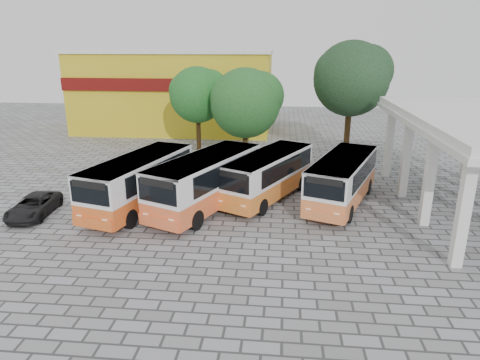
# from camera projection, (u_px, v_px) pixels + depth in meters

# --- Properties ---
(ground) EXTENTS (90.00, 90.00, 0.00)m
(ground) POSITION_uv_depth(u_px,v_px,m) (270.00, 233.00, 21.15)
(ground) COLOR slate
(ground) RESTS_ON ground
(terminal_shelter) EXTENTS (6.80, 15.80, 5.40)m
(terminal_shelter) POSITION_uv_depth(u_px,v_px,m) (475.00, 124.00, 22.44)
(terminal_shelter) COLOR silver
(terminal_shelter) RESTS_ON ground
(shophouse_block) EXTENTS (20.40, 10.40, 8.30)m
(shophouse_block) POSITION_uv_depth(u_px,v_px,m) (176.00, 91.00, 45.56)
(shophouse_block) COLOR gold
(shophouse_block) RESTS_ON ground
(bus_far_left) EXTENTS (4.52, 8.59, 2.93)m
(bus_far_left) POSITION_uv_depth(u_px,v_px,m) (139.00, 179.00, 23.85)
(bus_far_left) COLOR #D9571C
(bus_far_left) RESTS_ON ground
(bus_centre_left) EXTENTS (5.63, 8.99, 3.02)m
(bus_centre_left) POSITION_uv_depth(u_px,v_px,m) (206.00, 179.00, 23.74)
(bus_centre_left) COLOR #E35E2D
(bus_centre_left) RESTS_ON ground
(bus_centre_right) EXTENTS (5.52, 8.29, 2.78)m
(bus_centre_right) POSITION_uv_depth(u_px,v_px,m) (268.00, 173.00, 25.32)
(bus_centre_right) COLOR orange
(bus_centre_right) RESTS_ON ground
(bus_far_right) EXTENTS (4.97, 8.28, 2.79)m
(bus_far_right) POSITION_uv_depth(u_px,v_px,m) (343.00, 178.00, 24.43)
(bus_far_right) COLOR orange
(bus_far_right) RESTS_ON ground
(tree_left) EXTENTS (4.82, 4.59, 7.21)m
(tree_left) POSITION_uv_depth(u_px,v_px,m) (198.00, 93.00, 35.10)
(tree_left) COLOR black
(tree_left) RESTS_ON ground
(tree_middle) EXTENTS (5.61, 5.35, 7.26)m
(tree_middle) POSITION_uv_depth(u_px,v_px,m) (246.00, 101.00, 32.64)
(tree_middle) COLOR #362711
(tree_middle) RESTS_ON ground
(tree_right) EXTENTS (6.09, 5.80, 9.24)m
(tree_right) POSITION_uv_depth(u_px,v_px,m) (352.00, 76.00, 32.95)
(tree_right) COLOR #442C14
(tree_right) RESTS_ON ground
(parked_car) EXTENTS (2.16, 4.09, 1.10)m
(parked_car) POSITION_uv_depth(u_px,v_px,m) (34.00, 206.00, 23.12)
(parked_car) COLOR black
(parked_car) RESTS_ON ground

